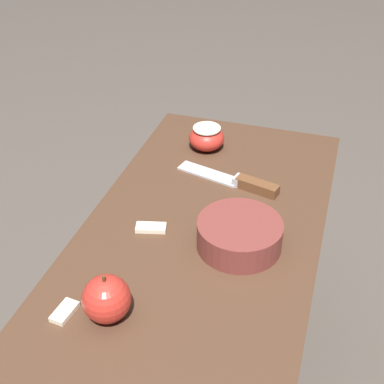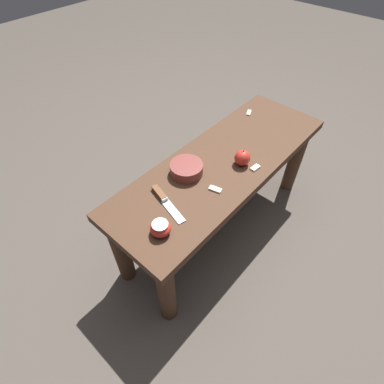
% 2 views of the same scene
% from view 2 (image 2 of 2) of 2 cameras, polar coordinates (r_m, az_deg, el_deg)
% --- Properties ---
extents(ground_plane, '(8.00, 8.00, 0.00)m').
position_cam_2_polar(ground_plane, '(1.68, 4.78, -6.18)').
color(ground_plane, '#4C443D').
extents(wooden_bench, '(1.16, 0.40, 0.47)m').
position_cam_2_polar(wooden_bench, '(1.40, 5.72, 2.94)').
color(wooden_bench, '#472D1E').
rests_on(wooden_bench, ground_plane).
extents(knife, '(0.08, 0.21, 0.02)m').
position_cam_2_polar(knife, '(1.16, -5.48, -1.21)').
color(knife, '#B7BABF').
rests_on(knife, wooden_bench).
extents(apple_whole, '(0.07, 0.07, 0.08)m').
position_cam_2_polar(apple_whole, '(1.30, 9.57, 6.44)').
color(apple_whole, red).
rests_on(apple_whole, wooden_bench).
extents(apple_cut, '(0.07, 0.07, 0.05)m').
position_cam_2_polar(apple_cut, '(1.05, -6.03, -6.86)').
color(apple_cut, red).
rests_on(apple_cut, wooden_bench).
extents(apple_slice_near_knife, '(0.05, 0.03, 0.01)m').
position_cam_2_polar(apple_slice_near_knife, '(1.31, 11.94, 4.55)').
color(apple_slice_near_knife, silver).
rests_on(apple_slice_near_knife, wooden_bench).
extents(apple_slice_center, '(0.05, 0.04, 0.01)m').
position_cam_2_polar(apple_slice_center, '(1.65, 10.77, 14.62)').
color(apple_slice_center, silver).
rests_on(apple_slice_center, wooden_bench).
extents(apple_slice_near_bowl, '(0.04, 0.06, 0.01)m').
position_cam_2_polar(apple_slice_near_bowl, '(1.20, 4.46, 0.54)').
color(apple_slice_near_bowl, silver).
rests_on(apple_slice_near_bowl, wooden_bench).
extents(bowl, '(0.14, 0.14, 0.05)m').
position_cam_2_polar(bowl, '(1.25, -1.06, 4.45)').
color(bowl, brown).
rests_on(bowl, wooden_bench).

